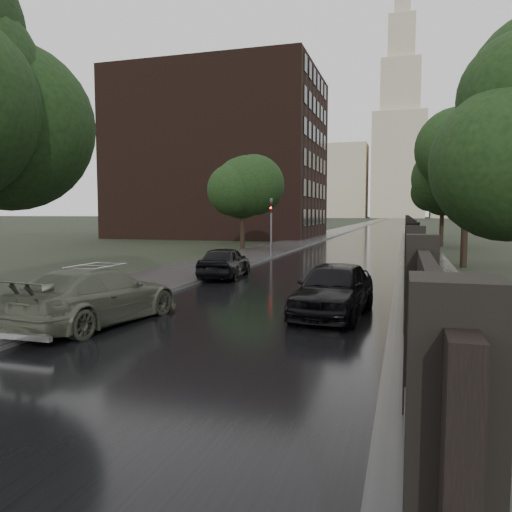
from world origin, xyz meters
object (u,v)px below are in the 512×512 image
(tree_right_c, at_px, (443,191))
(volga_sedan, at_px, (97,296))
(tree_left_far, at_px, (242,184))
(car_right_near, at_px, (334,289))
(tree_right_b, at_px, (466,177))
(hatchback_left, at_px, (225,262))
(traffic_light, at_px, (271,222))

(tree_right_c, height_order, volga_sedan, tree_right_c)
(tree_left_far, distance_m, car_right_near, 25.67)
(tree_right_b, distance_m, hatchback_left, 14.32)
(tree_right_b, relative_size, volga_sedan, 1.32)
(hatchback_left, height_order, car_right_near, car_right_near)
(tree_right_b, bearing_deg, volga_sedan, -121.63)
(tree_left_far, height_order, traffic_light, tree_left_far)
(tree_right_b, xyz_separation_m, hatchback_left, (-11.10, -8.01, -4.21))
(tree_right_c, height_order, traffic_light, tree_right_c)
(tree_right_b, distance_m, tree_right_c, 18.00)
(volga_sedan, xyz_separation_m, hatchback_left, (-0.00, 10.01, -0.03))
(tree_left_far, distance_m, tree_right_c, 18.45)
(volga_sedan, relative_size, hatchback_left, 1.23)
(tree_right_b, height_order, tree_right_c, same)
(tree_left_far, height_order, car_right_near, tree_left_far)
(volga_sedan, distance_m, hatchback_left, 10.01)
(traffic_light, height_order, car_right_near, traffic_light)
(tree_right_b, relative_size, traffic_light, 1.75)
(tree_left_far, xyz_separation_m, car_right_near, (10.39, -23.05, -4.45))
(tree_right_c, distance_m, car_right_near, 33.70)
(car_right_near, bearing_deg, volga_sedan, -148.99)
(tree_left_far, height_order, tree_right_c, tree_left_far)
(tree_left_far, relative_size, car_right_near, 1.58)
(volga_sedan, bearing_deg, car_right_near, -145.74)
(volga_sedan, height_order, car_right_near, car_right_near)
(car_right_near, bearing_deg, hatchback_left, 135.03)
(traffic_light, bearing_deg, volga_sedan, -88.09)
(hatchback_left, bearing_deg, tree_right_b, -149.42)
(car_right_near, bearing_deg, tree_right_b, 75.87)
(tree_right_b, bearing_deg, tree_right_c, 90.00)
(tree_left_far, bearing_deg, tree_right_c, 32.83)
(tree_left_far, xyz_separation_m, tree_right_c, (15.50, 10.00, -0.29))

